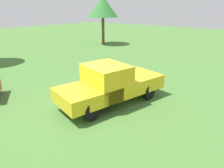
# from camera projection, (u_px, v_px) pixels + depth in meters

# --- Properties ---
(ground_plane) EXTENTS (80.00, 80.00, 0.00)m
(ground_plane) POSITION_uv_depth(u_px,v_px,m) (92.00, 105.00, 9.29)
(ground_plane) COLOR #477533
(pickup_truck) EXTENTS (5.31, 2.89, 1.83)m
(pickup_truck) POSITION_uv_depth(u_px,v_px,m) (110.00, 83.00, 9.13)
(pickup_truck) COLOR black
(pickup_truck) RESTS_ON ground_plane
(tree_back_right) EXTENTS (3.44, 3.44, 5.38)m
(tree_back_right) POSITION_uv_depth(u_px,v_px,m) (103.00, 7.00, 22.96)
(tree_back_right) COLOR brown
(tree_back_right) RESTS_ON ground_plane
(traffic_cone) EXTENTS (0.32, 0.32, 0.55)m
(traffic_cone) POSITION_uv_depth(u_px,v_px,m) (93.00, 72.00, 13.07)
(traffic_cone) COLOR orange
(traffic_cone) RESTS_ON ground_plane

